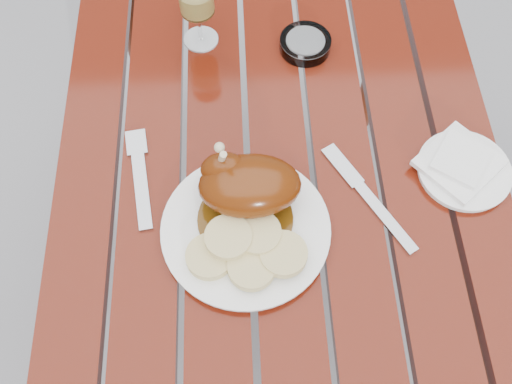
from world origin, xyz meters
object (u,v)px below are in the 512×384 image
dinner_plate (246,230)px  wine_glass (197,9)px  side_plate (464,171)px  table (272,222)px  ashtray (305,44)px

dinner_plate → wine_glass: size_ratio=1.71×
dinner_plate → side_plate: dinner_plate is taller
wine_glass → side_plate: bearing=-35.8°
wine_glass → side_plate: size_ratio=1.00×
table → dinner_plate: (-0.07, -0.19, 0.38)m
table → wine_glass: 0.54m
table → dinner_plate: bearing=-108.8°
dinner_plate → wine_glass: (-0.08, 0.44, 0.07)m
ashtray → wine_glass: bearing=171.2°
dinner_plate → ashtray: bearing=71.5°
table → ashtray: ashtray is taller
dinner_plate → wine_glass: bearing=99.8°
table → side_plate: side_plate is taller
dinner_plate → ashtray: ashtray is taller
side_plate → ashtray: bearing=130.2°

